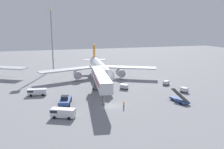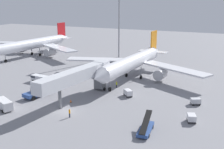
{
  "view_description": "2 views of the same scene",
  "coord_description": "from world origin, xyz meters",
  "px_view_note": "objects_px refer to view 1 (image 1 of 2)",
  "views": [
    {
      "loc": [
        -16.8,
        -53.14,
        19.78
      ],
      "look_at": [
        5.45,
        17.37,
        4.38
      ],
      "focal_mm": 37.2,
      "sensor_mm": 36.0,
      "label": 1
    },
    {
      "loc": [
        31.22,
        -47.43,
        23.2
      ],
      "look_at": [
        1.67,
        20.41,
        3.1
      ],
      "focal_mm": 46.46,
      "sensor_mm": 36.0,
      "label": 2
    }
  ],
  "objects_px": {
    "pushback_tug": "(65,100)",
    "baggage_cart_far_right": "(166,83)",
    "apron_light_mast": "(51,28)",
    "baggage_cart_far_center": "(124,86)",
    "jet_bridge": "(100,78)",
    "airplane_at_gate": "(100,68)",
    "ground_crew_worker_foreground": "(124,104)",
    "ground_crew_worker_midground": "(105,84)",
    "service_van_far_left": "(62,112)",
    "belt_loader_truck": "(179,99)",
    "safety_cone_alpha": "(100,99)",
    "baggage_cart_mid_right": "(184,90)",
    "service_van_near_right": "(37,92)"
  },
  "relations": [
    {
      "from": "pushback_tug",
      "to": "ground_crew_worker_foreground",
      "type": "bearing_deg",
      "value": -28.6
    },
    {
      "from": "jet_bridge",
      "to": "safety_cone_alpha",
      "type": "relative_size",
      "value": 35.53
    },
    {
      "from": "service_van_far_left",
      "to": "apron_light_mast",
      "type": "relative_size",
      "value": 0.2
    },
    {
      "from": "service_van_near_right",
      "to": "belt_loader_truck",
      "type": "bearing_deg",
      "value": -26.18
    },
    {
      "from": "safety_cone_alpha",
      "to": "airplane_at_gate",
      "type": "bearing_deg",
      "value": 75.52
    },
    {
      "from": "belt_loader_truck",
      "to": "ground_crew_worker_foreground",
      "type": "xyz_separation_m",
      "value": [
        -15.67,
        0.2,
        0.21
      ]
    },
    {
      "from": "ground_crew_worker_midground",
      "to": "apron_light_mast",
      "type": "relative_size",
      "value": 0.06
    },
    {
      "from": "ground_crew_worker_foreground",
      "to": "ground_crew_worker_midground",
      "type": "bearing_deg",
      "value": 86.89
    },
    {
      "from": "belt_loader_truck",
      "to": "ground_crew_worker_foreground",
      "type": "distance_m",
      "value": 15.67
    },
    {
      "from": "jet_bridge",
      "to": "service_van_far_left",
      "type": "height_order",
      "value": "jet_bridge"
    },
    {
      "from": "pushback_tug",
      "to": "baggage_cart_far_right",
      "type": "height_order",
      "value": "pushback_tug"
    },
    {
      "from": "airplane_at_gate",
      "to": "jet_bridge",
      "type": "relative_size",
      "value": 1.88
    },
    {
      "from": "service_van_far_left",
      "to": "belt_loader_truck",
      "type": "bearing_deg",
      "value": 3.01
    },
    {
      "from": "baggage_cart_far_center",
      "to": "airplane_at_gate",
      "type": "bearing_deg",
      "value": 105.08
    },
    {
      "from": "pushback_tug",
      "to": "ground_crew_worker_foreground",
      "type": "xyz_separation_m",
      "value": [
        13.49,
        -7.35,
        -0.11
      ]
    },
    {
      "from": "baggage_cart_far_center",
      "to": "ground_crew_worker_foreground",
      "type": "distance_m",
      "value": 17.49
    },
    {
      "from": "jet_bridge",
      "to": "baggage_cart_far_right",
      "type": "height_order",
      "value": "jet_bridge"
    },
    {
      "from": "airplane_at_gate",
      "to": "safety_cone_alpha",
      "type": "bearing_deg",
      "value": -104.48
    },
    {
      "from": "baggage_cart_mid_right",
      "to": "ground_crew_worker_midground",
      "type": "xyz_separation_m",
      "value": [
        -21.24,
        13.84,
        0.12
      ]
    },
    {
      "from": "service_van_far_left",
      "to": "safety_cone_alpha",
      "type": "relative_size",
      "value": 8.44
    },
    {
      "from": "airplane_at_gate",
      "to": "apron_light_mast",
      "type": "relative_size",
      "value": 1.61
    },
    {
      "from": "baggage_cart_mid_right",
      "to": "belt_loader_truck",
      "type": "bearing_deg",
      "value": -131.34
    },
    {
      "from": "baggage_cart_far_center",
      "to": "safety_cone_alpha",
      "type": "distance_m",
      "value": 13.76
    },
    {
      "from": "belt_loader_truck",
      "to": "service_van_far_left",
      "type": "bearing_deg",
      "value": -176.99
    },
    {
      "from": "jet_bridge",
      "to": "baggage_cart_mid_right",
      "type": "height_order",
      "value": "jet_bridge"
    },
    {
      "from": "ground_crew_worker_foreground",
      "to": "pushback_tug",
      "type": "bearing_deg",
      "value": 151.4
    },
    {
      "from": "airplane_at_gate",
      "to": "baggage_cart_far_right",
      "type": "height_order",
      "value": "airplane_at_gate"
    },
    {
      "from": "baggage_cart_far_center",
      "to": "apron_light_mast",
      "type": "distance_m",
      "value": 49.39
    },
    {
      "from": "pushback_tug",
      "to": "jet_bridge",
      "type": "bearing_deg",
      "value": 13.78
    },
    {
      "from": "apron_light_mast",
      "to": "baggage_cart_far_center",
      "type": "bearing_deg",
      "value": -65.03
    },
    {
      "from": "service_van_far_left",
      "to": "baggage_cart_mid_right",
      "type": "bearing_deg",
      "value": 13.88
    },
    {
      "from": "jet_bridge",
      "to": "apron_light_mast",
      "type": "relative_size",
      "value": 0.86
    },
    {
      "from": "ground_crew_worker_foreground",
      "to": "safety_cone_alpha",
      "type": "xyz_separation_m",
      "value": [
        -4.24,
        7.36,
        -0.63
      ]
    },
    {
      "from": "jet_bridge",
      "to": "baggage_cart_far_center",
      "type": "xyz_separation_m",
      "value": [
        9.54,
        6.54,
        -4.76
      ]
    },
    {
      "from": "baggage_cart_mid_right",
      "to": "apron_light_mast",
      "type": "bearing_deg",
      "value": 125.17
    },
    {
      "from": "baggage_cart_far_center",
      "to": "safety_cone_alpha",
      "type": "height_order",
      "value": "baggage_cart_far_center"
    },
    {
      "from": "ground_crew_worker_foreground",
      "to": "belt_loader_truck",
      "type": "bearing_deg",
      "value": -0.72
    },
    {
      "from": "service_van_far_left",
      "to": "baggage_cart_far_center",
      "type": "distance_m",
      "value": 27.96
    },
    {
      "from": "service_van_near_right",
      "to": "ground_crew_worker_foreground",
      "type": "height_order",
      "value": "service_van_near_right"
    },
    {
      "from": "pushback_tug",
      "to": "ground_crew_worker_foreground",
      "type": "relative_size",
      "value": 4.01
    },
    {
      "from": "belt_loader_truck",
      "to": "baggage_cart_mid_right",
      "type": "distance_m",
      "value": 10.19
    },
    {
      "from": "safety_cone_alpha",
      "to": "pushback_tug",
      "type": "bearing_deg",
      "value": -179.95
    },
    {
      "from": "pushback_tug",
      "to": "ground_crew_worker_midground",
      "type": "distance_m",
      "value": 20.22
    },
    {
      "from": "ground_crew_worker_foreground",
      "to": "service_van_near_right",
      "type": "bearing_deg",
      "value": 139.39
    },
    {
      "from": "pushback_tug",
      "to": "ground_crew_worker_foreground",
      "type": "distance_m",
      "value": 15.36
    },
    {
      "from": "safety_cone_alpha",
      "to": "apron_light_mast",
      "type": "relative_size",
      "value": 0.02
    },
    {
      "from": "jet_bridge",
      "to": "ground_crew_worker_midground",
      "type": "xyz_separation_m",
      "value": [
        4.54,
        11.46,
        -4.69
      ]
    },
    {
      "from": "belt_loader_truck",
      "to": "baggage_cart_mid_right",
      "type": "bearing_deg",
      "value": 48.66
    },
    {
      "from": "pushback_tug",
      "to": "baggage_cart_far_center",
      "type": "xyz_separation_m",
      "value": [
        19.64,
        9.02,
        -0.19
      ]
    },
    {
      "from": "service_van_far_left",
      "to": "baggage_cart_far_right",
      "type": "relative_size",
      "value": 2.27
    }
  ]
}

